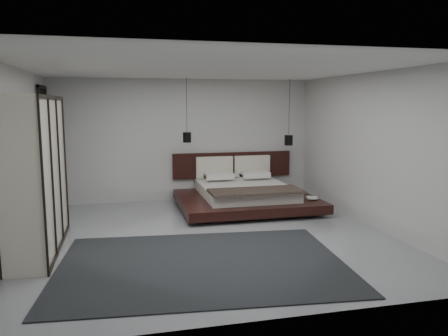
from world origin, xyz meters
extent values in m
plane|color=gray|center=(0.00, 0.00, 0.00)|extent=(6.00, 6.00, 0.00)
plane|color=white|center=(0.00, 0.00, 2.80)|extent=(6.00, 6.00, 0.00)
plane|color=beige|center=(0.00, 3.00, 1.40)|extent=(6.00, 0.00, 6.00)
plane|color=beige|center=(0.00, -3.00, 1.40)|extent=(6.00, 0.00, 6.00)
plane|color=beige|center=(-3.00, 0.00, 1.40)|extent=(0.00, 6.00, 6.00)
plane|color=beige|center=(3.00, 0.00, 1.40)|extent=(0.00, 6.00, 6.00)
cube|color=black|center=(-2.95, 2.45, 1.30)|extent=(0.05, 0.90, 2.60)
cube|color=black|center=(1.15, 1.75, 0.04)|extent=(2.26, 1.85, 0.08)
cube|color=black|center=(1.15, 1.75, 0.17)|extent=(2.87, 2.36, 0.18)
cube|color=silver|center=(1.15, 1.88, 0.38)|extent=(1.85, 2.05, 0.23)
cube|color=black|center=(1.15, 1.08, 0.52)|extent=(1.87, 0.72, 0.05)
cube|color=silver|center=(0.71, 2.67, 0.55)|extent=(0.64, 0.41, 0.12)
cube|color=silver|center=(1.58, 2.67, 0.55)|extent=(0.64, 0.41, 0.12)
cube|color=silver|center=(0.71, 2.53, 0.61)|extent=(0.64, 0.41, 0.12)
cube|color=silver|center=(1.58, 2.53, 0.61)|extent=(0.64, 0.41, 0.12)
cube|color=black|center=(1.15, 2.96, 0.79)|extent=(2.87, 0.08, 0.60)
cube|color=silver|center=(0.68, 2.87, 0.76)|extent=(0.87, 0.10, 0.50)
cube|color=silver|center=(1.61, 2.87, 0.76)|extent=(0.87, 0.10, 0.50)
imported|color=#99724C|center=(2.32, 1.24, 0.28)|extent=(0.21, 0.28, 0.02)
imported|color=#99724C|center=(2.30, 1.21, 0.30)|extent=(0.30, 0.34, 0.02)
cylinder|color=black|center=(-0.03, 2.37, 2.21)|extent=(0.01, 0.01, 1.18)
cylinder|color=black|center=(-0.03, 2.37, 1.51)|extent=(0.18, 0.18, 0.22)
cylinder|color=#FFE0B2|center=(-0.03, 2.37, 1.42)|extent=(0.14, 0.14, 0.01)
cylinder|color=black|center=(2.32, 2.37, 2.16)|extent=(0.01, 0.01, 1.28)
cylinder|color=black|center=(2.32, 2.37, 1.41)|extent=(0.19, 0.19, 0.23)
cylinder|color=#FFE0B2|center=(2.32, 2.37, 1.30)|extent=(0.14, 0.14, 0.01)
cube|color=silver|center=(-2.70, -0.06, 1.18)|extent=(0.54, 2.35, 2.35)
cube|color=black|center=(-2.42, -0.06, 2.32)|extent=(0.03, 2.35, 0.06)
cube|color=black|center=(-2.42, -0.06, 0.03)|extent=(0.03, 2.35, 0.06)
cube|color=black|center=(-2.42, -1.24, 1.18)|extent=(0.03, 0.05, 2.35)
cube|color=black|center=(-2.42, -0.45, 1.18)|extent=(0.03, 0.05, 2.35)
cube|color=black|center=(-2.42, 0.33, 1.18)|extent=(0.03, 0.05, 2.35)
cube|color=black|center=(-2.42, 1.12, 1.18)|extent=(0.03, 0.05, 2.35)
cube|color=black|center=(-0.38, -1.27, 0.01)|extent=(4.21, 3.18, 0.02)
camera|label=1|loc=(-1.44, -7.05, 2.22)|focal=35.00mm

